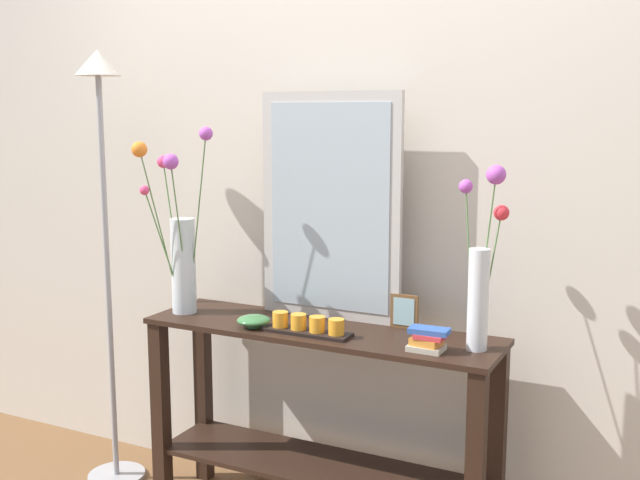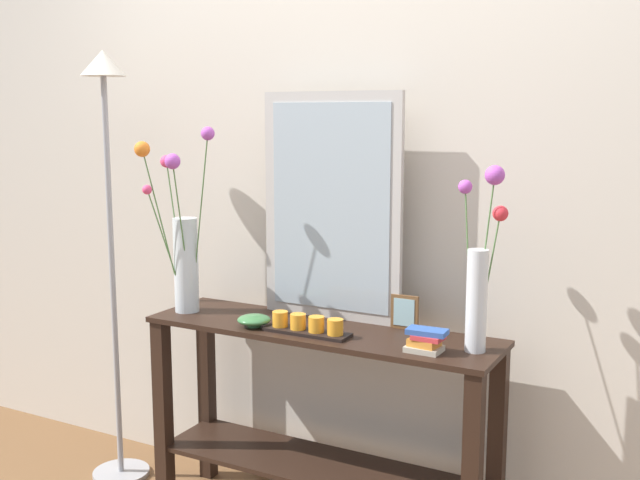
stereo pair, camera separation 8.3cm
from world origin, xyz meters
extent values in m
cube|color=beige|center=(0.00, 0.30, 1.35)|extent=(6.40, 0.08, 2.70)
cube|color=black|center=(0.00, 0.00, 0.77)|extent=(1.32, 0.36, 0.02)
cube|color=black|center=(0.00, 0.00, 0.25)|extent=(1.26, 0.32, 0.02)
cube|color=black|center=(-0.62, -0.14, 0.38)|extent=(0.06, 0.06, 0.76)
cube|color=black|center=(-0.62, 0.14, 0.38)|extent=(0.06, 0.06, 0.76)
cube|color=black|center=(0.62, 0.14, 0.38)|extent=(0.06, 0.06, 0.76)
cube|color=#B7B2AD|center=(-0.03, 0.15, 1.20)|extent=(0.56, 0.03, 0.85)
cube|color=#9EADB7|center=(-0.03, 0.14, 1.20)|extent=(0.48, 0.00, 0.77)
cylinder|color=silver|center=(-0.57, -0.03, 0.96)|extent=(0.10, 0.10, 0.37)
cylinder|color=#4C753D|center=(-0.61, -0.10, 1.03)|extent=(0.10, 0.10, 0.47)
sphere|color=#EA4275|center=(-0.66, -0.15, 1.26)|extent=(0.04, 0.04, 0.04)
cylinder|color=#4C753D|center=(-0.55, -0.08, 1.09)|extent=(0.03, 0.13, 0.58)
sphere|color=#B24CB7|center=(-0.53, -0.14, 1.37)|extent=(0.06, 0.06, 0.06)
cylinder|color=#4C753D|center=(-0.50, -0.04, 1.14)|extent=(0.12, 0.03, 0.67)
sphere|color=#B24CB7|center=(-0.45, -0.05, 1.47)|extent=(0.05, 0.05, 0.05)
cylinder|color=#4C753D|center=(-0.63, -0.10, 1.11)|extent=(0.09, 0.11, 0.62)
sphere|color=orange|center=(-0.67, -0.15, 1.41)|extent=(0.06, 0.06, 0.06)
cylinder|color=#4C753D|center=(-0.62, -0.03, 1.08)|extent=(0.09, 0.01, 0.56)
sphere|color=#EA4275|center=(-0.66, -0.02, 1.36)|extent=(0.05, 0.05, 0.05)
cylinder|color=silver|center=(0.57, 0.00, 0.95)|extent=(0.07, 0.07, 0.34)
cylinder|color=#4C753D|center=(0.60, 0.03, 1.01)|extent=(0.05, 0.06, 0.43)
sphere|color=red|center=(0.63, 0.05, 1.23)|extent=(0.05, 0.05, 0.05)
cylinder|color=#4C753D|center=(0.53, 0.04, 1.05)|extent=(0.07, 0.09, 0.51)
sphere|color=#B24CB7|center=(0.50, 0.08, 1.31)|extent=(0.05, 0.05, 0.05)
cylinder|color=#4C753D|center=(0.59, 0.02, 1.08)|extent=(0.05, 0.03, 0.55)
sphere|color=#B24CB7|center=(0.61, 0.03, 1.35)|extent=(0.06, 0.06, 0.06)
cube|color=black|center=(-0.01, -0.08, 0.78)|extent=(0.32, 0.09, 0.01)
cylinder|color=orange|center=(-0.12, -0.08, 0.82)|extent=(0.06, 0.06, 0.05)
cylinder|color=orange|center=(-0.04, -0.08, 0.82)|extent=(0.06, 0.06, 0.05)
cylinder|color=orange|center=(0.03, -0.08, 0.82)|extent=(0.06, 0.06, 0.05)
cylinder|color=orange|center=(0.11, -0.08, 0.82)|extent=(0.06, 0.06, 0.05)
cube|color=brown|center=(0.27, 0.14, 0.84)|extent=(0.10, 0.01, 0.12)
cube|color=#8EB6BF|center=(0.27, 0.13, 0.84)|extent=(0.08, 0.00, 0.10)
cylinder|color=#38703D|center=(-0.22, -0.10, 0.78)|extent=(0.05, 0.05, 0.01)
ellipsoid|color=#38703D|center=(-0.22, -0.10, 0.80)|extent=(0.12, 0.12, 0.04)
cube|color=#B2A893|center=(0.43, -0.08, 0.79)|extent=(0.12, 0.09, 0.02)
cube|color=orange|center=(0.43, -0.08, 0.81)|extent=(0.10, 0.08, 0.02)
cube|color=#C63338|center=(0.44, -0.08, 0.83)|extent=(0.10, 0.08, 0.02)
cube|color=#2D519E|center=(0.44, -0.08, 0.85)|extent=(0.13, 0.07, 0.02)
cylinder|color=#9E9EA3|center=(-0.96, -0.03, 0.01)|extent=(0.24, 0.24, 0.02)
cylinder|color=#9E9EA3|center=(-0.96, -0.03, 0.86)|extent=(0.02, 0.02, 1.67)
cone|color=beige|center=(-0.96, -0.03, 1.74)|extent=(0.18, 0.18, 0.10)
camera|label=1|loc=(1.20, -2.40, 1.54)|focal=43.00mm
camera|label=2|loc=(1.27, -2.36, 1.54)|focal=43.00mm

